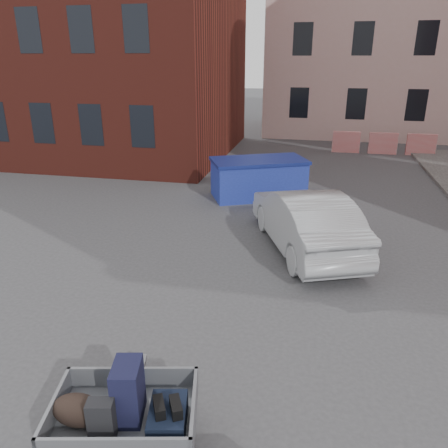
# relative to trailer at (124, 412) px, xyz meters

# --- Properties ---
(ground) EXTENTS (120.00, 120.00, 0.00)m
(ground) POSITION_rel_trailer_xyz_m (0.71, 3.33, -0.61)
(ground) COLOR #38383A
(ground) RESTS_ON ground
(building_pink) EXTENTS (16.00, 8.00, 14.00)m
(building_pink) POSITION_rel_trailer_xyz_m (6.71, 25.33, 6.39)
(building_pink) COLOR #D0A9A0
(building_pink) RESTS_ON ground
(far_building) EXTENTS (6.00, 6.00, 8.00)m
(far_building) POSITION_rel_trailer_xyz_m (-19.29, 25.33, 3.39)
(far_building) COLOR maroon
(far_building) RESTS_ON ground
(barriers) EXTENTS (4.70, 0.18, 1.00)m
(barriers) POSITION_rel_trailer_xyz_m (4.91, 18.33, -0.11)
(barriers) COLOR red
(barriers) RESTS_ON ground
(trailer) EXTENTS (1.80, 1.94, 1.20)m
(trailer) POSITION_rel_trailer_xyz_m (0.00, 0.00, 0.00)
(trailer) COLOR black
(trailer) RESTS_ON ground
(dumpster) EXTENTS (3.37, 2.66, 1.26)m
(dumpster) POSITION_rel_trailer_xyz_m (0.07, 10.29, 0.03)
(dumpster) COLOR #2234A5
(dumpster) RESTS_ON ground
(silver_car) EXTENTS (3.07, 4.64, 1.44)m
(silver_car) POSITION_rel_trailer_xyz_m (1.74, 6.40, 0.11)
(silver_car) COLOR #A0A3A7
(silver_car) RESTS_ON ground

